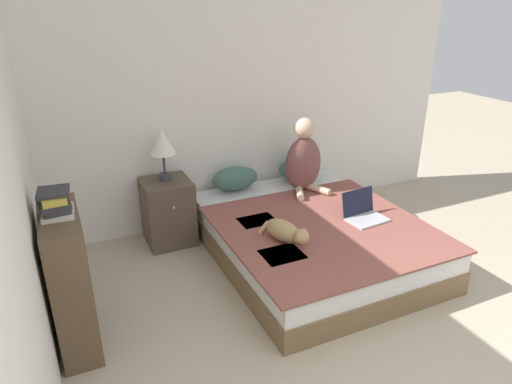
{
  "coord_description": "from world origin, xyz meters",
  "views": [
    {
      "loc": [
        -1.82,
        -0.62,
        2.23
      ],
      "look_at": [
        -0.36,
        2.53,
        0.75
      ],
      "focal_mm": 32.0,
      "sensor_mm": 36.0,
      "label": 1
    }
  ],
  "objects_px": {
    "table_lamp": "(162,144)",
    "pillow_near": "(235,178)",
    "bed": "(311,237)",
    "book_stack_top": "(55,203)",
    "pillow_far": "(299,168)",
    "person_sitting": "(304,160)",
    "nightstand": "(168,212)",
    "cat_tabby": "(286,232)",
    "laptop_open": "(364,213)",
    "bookshelf": "(70,281)"
  },
  "relations": [
    {
      "from": "table_lamp",
      "to": "laptop_open",
      "type": "bearing_deg",
      "value": -35.4
    },
    {
      "from": "pillow_near",
      "to": "bookshelf",
      "type": "xyz_separation_m",
      "value": [
        -1.69,
        -1.21,
        -0.03
      ]
    },
    {
      "from": "bed",
      "to": "book_stack_top",
      "type": "distance_m",
      "value": 2.26
    },
    {
      "from": "pillow_far",
      "to": "book_stack_top",
      "type": "distance_m",
      "value": 2.78
    },
    {
      "from": "person_sitting",
      "to": "cat_tabby",
      "type": "height_order",
      "value": "person_sitting"
    },
    {
      "from": "table_lamp",
      "to": "bookshelf",
      "type": "relative_size",
      "value": 0.5
    },
    {
      "from": "table_lamp",
      "to": "book_stack_top",
      "type": "height_order",
      "value": "book_stack_top"
    },
    {
      "from": "bed",
      "to": "table_lamp",
      "type": "distance_m",
      "value": 1.62
    },
    {
      "from": "person_sitting",
      "to": "book_stack_top",
      "type": "height_order",
      "value": "person_sitting"
    },
    {
      "from": "pillow_near",
      "to": "nightstand",
      "type": "distance_m",
      "value": 0.77
    },
    {
      "from": "pillow_near",
      "to": "person_sitting",
      "type": "distance_m",
      "value": 0.72
    },
    {
      "from": "nightstand",
      "to": "laptop_open",
      "type": "bearing_deg",
      "value": -34.55
    },
    {
      "from": "pillow_near",
      "to": "pillow_far",
      "type": "xyz_separation_m",
      "value": [
        0.76,
        0.0,
        0.0
      ]
    },
    {
      "from": "bookshelf",
      "to": "book_stack_top",
      "type": "bearing_deg",
      "value": -163.13
    },
    {
      "from": "pillow_near",
      "to": "book_stack_top",
      "type": "relative_size",
      "value": 1.97
    },
    {
      "from": "person_sitting",
      "to": "bed",
      "type": "bearing_deg",
      "value": -112.23
    },
    {
      "from": "cat_tabby",
      "to": "book_stack_top",
      "type": "xyz_separation_m",
      "value": [
        -1.64,
        -0.01,
        0.57
      ]
    },
    {
      "from": "nightstand",
      "to": "book_stack_top",
      "type": "height_order",
      "value": "book_stack_top"
    },
    {
      "from": "nightstand",
      "to": "table_lamp",
      "type": "bearing_deg",
      "value": 78.97
    },
    {
      "from": "pillow_far",
      "to": "person_sitting",
      "type": "relative_size",
      "value": 0.65
    },
    {
      "from": "bookshelf",
      "to": "book_stack_top",
      "type": "distance_m",
      "value": 0.57
    },
    {
      "from": "bed",
      "to": "book_stack_top",
      "type": "relative_size",
      "value": 8.59
    },
    {
      "from": "table_lamp",
      "to": "pillow_near",
      "type": "bearing_deg",
      "value": 3.29
    },
    {
      "from": "bed",
      "to": "pillow_near",
      "type": "height_order",
      "value": "pillow_near"
    },
    {
      "from": "pillow_far",
      "to": "laptop_open",
      "type": "distance_m",
      "value": 1.12
    },
    {
      "from": "cat_tabby",
      "to": "laptop_open",
      "type": "xyz_separation_m",
      "value": [
        0.84,
        0.08,
        -0.04
      ]
    },
    {
      "from": "person_sitting",
      "to": "bookshelf",
      "type": "height_order",
      "value": "person_sitting"
    },
    {
      "from": "bed",
      "to": "nightstand",
      "type": "bearing_deg",
      "value": 142.98
    },
    {
      "from": "pillow_far",
      "to": "bookshelf",
      "type": "height_order",
      "value": "bookshelf"
    },
    {
      "from": "person_sitting",
      "to": "bookshelf",
      "type": "bearing_deg",
      "value": -158.58
    },
    {
      "from": "cat_tabby",
      "to": "table_lamp",
      "type": "bearing_deg",
      "value": -164.93
    },
    {
      "from": "cat_tabby",
      "to": "nightstand",
      "type": "bearing_deg",
      "value": -164.07
    },
    {
      "from": "book_stack_top",
      "to": "laptop_open",
      "type": "bearing_deg",
      "value": 2.03
    },
    {
      "from": "table_lamp",
      "to": "cat_tabby",
      "type": "bearing_deg",
      "value": -59.5
    },
    {
      "from": "nightstand",
      "to": "bookshelf",
      "type": "distance_m",
      "value": 1.49
    },
    {
      "from": "bed",
      "to": "pillow_near",
      "type": "relative_size",
      "value": 4.37
    },
    {
      "from": "pillow_far",
      "to": "cat_tabby",
      "type": "xyz_separation_m",
      "value": [
        -0.81,
        -1.2,
        -0.03
      ]
    },
    {
      "from": "bed",
      "to": "pillow_far",
      "type": "height_order",
      "value": "pillow_far"
    },
    {
      "from": "bed",
      "to": "book_stack_top",
      "type": "xyz_separation_m",
      "value": [
        -2.07,
        -0.3,
        0.86
      ]
    },
    {
      "from": "bookshelf",
      "to": "pillow_near",
      "type": "bearing_deg",
      "value": 35.59
    },
    {
      "from": "pillow_near",
      "to": "pillow_far",
      "type": "bearing_deg",
      "value": 0.0
    },
    {
      "from": "person_sitting",
      "to": "bookshelf",
      "type": "relative_size",
      "value": 0.77
    },
    {
      "from": "cat_tabby",
      "to": "person_sitting",
      "type": "bearing_deg",
      "value": 127.59
    },
    {
      "from": "bed",
      "to": "book_stack_top",
      "type": "bearing_deg",
      "value": -171.85
    },
    {
      "from": "person_sitting",
      "to": "nightstand",
      "type": "bearing_deg",
      "value": 170.56
    },
    {
      "from": "bookshelf",
      "to": "nightstand",
      "type": "bearing_deg",
      "value": 50.05
    },
    {
      "from": "table_lamp",
      "to": "nightstand",
      "type": "bearing_deg",
      "value": -101.03
    },
    {
      "from": "nightstand",
      "to": "table_lamp",
      "type": "xyz_separation_m",
      "value": [
        0.01,
        0.03,
        0.68
      ]
    },
    {
      "from": "laptop_open",
      "to": "book_stack_top",
      "type": "bearing_deg",
      "value": 176.34
    },
    {
      "from": "bed",
      "to": "person_sitting",
      "type": "height_order",
      "value": "person_sitting"
    }
  ]
}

